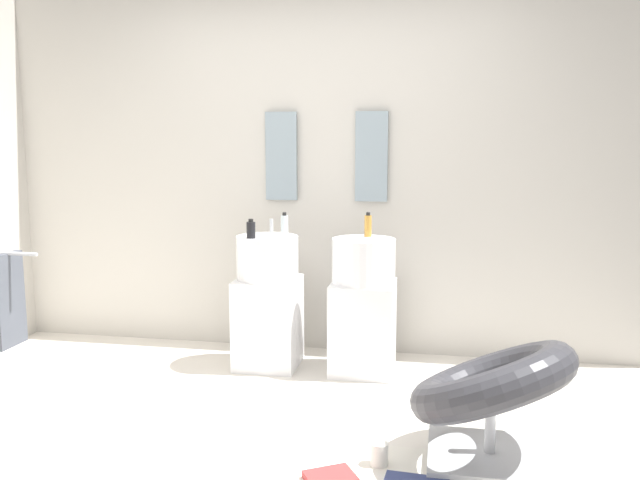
% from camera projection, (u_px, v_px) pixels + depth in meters
% --- Properties ---
extents(ground_plane, '(4.80, 3.60, 0.04)m').
position_uv_depth(ground_plane, '(269.00, 452.00, 3.25)').
color(ground_plane, silver).
extents(rear_partition, '(4.80, 0.10, 2.60)m').
position_uv_depth(rear_partition, '(328.00, 167.00, 4.66)').
color(rear_partition, beige).
rests_on(rear_partition, ground_plane).
extents(pedestal_sink_left, '(0.40, 0.40, 0.97)m').
position_uv_depth(pedestal_sink_left, '(268.00, 301.00, 4.38)').
color(pedestal_sink_left, white).
rests_on(pedestal_sink_left, ground_plane).
extents(pedestal_sink_right, '(0.40, 0.40, 0.97)m').
position_uv_depth(pedestal_sink_right, '(363.00, 306.00, 4.27)').
color(pedestal_sink_right, white).
rests_on(pedestal_sink_right, ground_plane).
extents(vanity_mirror_left, '(0.22, 0.03, 0.61)m').
position_uv_depth(vanity_mirror_left, '(281.00, 156.00, 4.64)').
color(vanity_mirror_left, '#8C9EA8').
extents(vanity_mirror_right, '(0.22, 0.03, 0.61)m').
position_uv_depth(vanity_mirror_right, '(372.00, 157.00, 4.52)').
color(vanity_mirror_right, '#8C9EA8').
extents(lounge_chair, '(1.06, 1.06, 0.65)m').
position_uv_depth(lounge_chair, '(492.00, 392.00, 3.04)').
color(lounge_chair, '#B7BABF').
rests_on(lounge_chair, ground_plane).
extents(towel_rack, '(0.37, 0.22, 0.95)m').
position_uv_depth(towel_rack, '(5.00, 304.00, 3.53)').
color(towel_rack, '#B7BABF').
rests_on(towel_rack, ground_plane).
extents(area_rug, '(0.99, 0.69, 0.01)m').
position_uv_depth(area_rug, '(360.00, 480.00, 2.94)').
color(area_rug, white).
rests_on(area_rug, ground_plane).
extents(magazine_red, '(0.26, 0.25, 0.03)m').
position_uv_depth(magazine_red, '(330.00, 478.00, 2.91)').
color(magazine_red, '#B73838').
rests_on(magazine_red, area_rug).
extents(coffee_mug, '(0.08, 0.08, 0.11)m').
position_uv_depth(coffee_mug, '(379.00, 454.00, 3.06)').
color(coffee_mug, white).
rests_on(coffee_mug, area_rug).
extents(soap_bottle_clear, '(0.05, 0.05, 0.16)m').
position_uv_depth(soap_bottle_clear, '(285.00, 226.00, 4.27)').
color(soap_bottle_clear, silver).
rests_on(soap_bottle_clear, pedestal_sink_left).
extents(soap_bottle_amber, '(0.05, 0.05, 0.16)m').
position_uv_depth(soap_bottle_amber, '(368.00, 226.00, 4.29)').
color(soap_bottle_amber, '#C68C38').
rests_on(soap_bottle_amber, pedestal_sink_right).
extents(soap_bottle_black, '(0.06, 0.06, 0.12)m').
position_uv_depth(soap_bottle_black, '(251.00, 230.00, 4.22)').
color(soap_bottle_black, black).
rests_on(soap_bottle_black, pedestal_sink_left).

